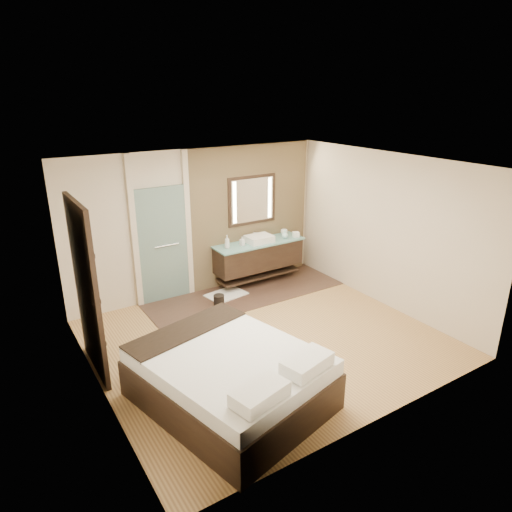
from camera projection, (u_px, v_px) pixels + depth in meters
floor at (266, 339)px, 7.12m from camera, size 5.00×5.00×0.00m
tile_strip at (246, 293)px, 8.69m from camera, size 3.80×1.30×0.01m
stone_wall at (251, 214)px, 8.96m from camera, size 2.60×0.08×2.70m
vanity at (259, 255)px, 9.00m from camera, size 1.85×0.55×0.88m
mirror_unit at (252, 200)px, 8.82m from camera, size 1.06×0.04×0.96m
frosted_door at (163, 240)px, 8.10m from camera, size 1.10×0.12×2.70m
shoji_partition at (87, 289)px, 5.96m from camera, size 0.06×1.20×2.40m
bed at (230, 377)px, 5.58m from camera, size 2.22×2.55×0.85m
bath_mat at (226, 294)px, 8.61m from camera, size 0.79×0.60×0.02m
waste_bin at (219, 301)px, 8.11m from camera, size 0.20×0.20×0.24m
tissue_box at (296, 234)px, 9.18m from camera, size 0.16×0.16×0.10m
soap_bottle_a at (227, 242)px, 8.50m from camera, size 0.12×0.12×0.25m
soap_bottle_b at (242, 241)px, 8.66m from camera, size 0.09×0.09×0.17m
soap_bottle_c at (285, 234)px, 9.10m from camera, size 0.14×0.14×0.16m
cup at (284, 232)px, 9.33m from camera, size 0.14×0.14×0.11m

